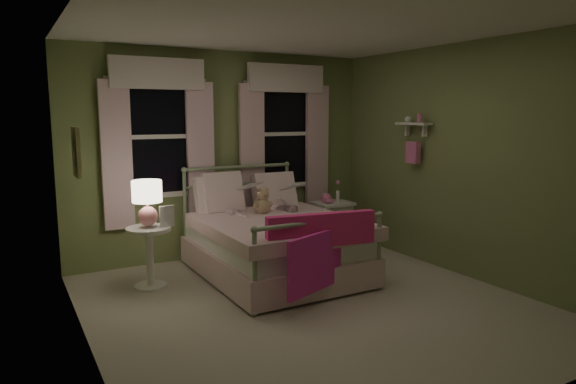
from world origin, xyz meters
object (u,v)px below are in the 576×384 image
bed (273,243)px  table_lamp (147,198)px  child_left (235,193)px  nightstand_right (332,209)px  nightstand_left (149,249)px  child_right (277,190)px  teddy_bear (262,203)px

bed → table_lamp: bed is taller
child_left → nightstand_right: 1.53m
child_left → nightstand_right: size_ratio=1.04×
nightstand_left → nightstand_right: size_ratio=1.02×
child_left → child_right: 0.56m
bed → nightstand_right: bed is taller
bed → nightstand_left: bearing=169.4°
child_left → nightstand_left: size_ratio=1.03×
child_left → teddy_bear: bearing=149.6°
nightstand_right → nightstand_left: bearing=-172.5°
child_left → table_lamp: 1.07m
child_right → table_lamp: bearing=-4.3°
teddy_bear → nightstand_right: size_ratio=0.51×
bed → child_right: (0.29, 0.43, 0.52)m
bed → nightstand_left: bed is taller
teddy_bear → nightstand_left: (-1.34, -0.02, -0.37)m
bed → nightstand_left: 1.36m
child_left → table_lamp: size_ratio=1.41×
bed → nightstand_right: 1.35m
child_right → nightstand_right: 1.00m
child_right → teddy_bear: child_right is taller
bed → table_lamp: bearing=169.4°
nightstand_left → child_right: bearing=6.4°
child_left → nightstand_left: (-1.06, -0.18, -0.48)m
child_left → child_right: (0.56, 0.00, -0.00)m
nightstand_left → table_lamp: table_lamp is taller
child_left → teddy_bear: 0.34m
nightstand_left → table_lamp: 0.54m
child_left → child_right: bearing=179.1°
nightstand_left → table_lamp: bearing=0.0°
bed → teddy_bear: bearing=88.8°
child_right → nightstand_left: 1.70m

